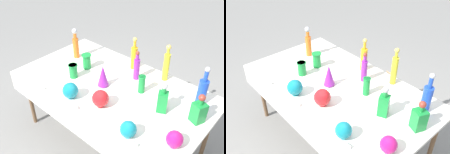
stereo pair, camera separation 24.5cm
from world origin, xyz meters
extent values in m
plane|color=gray|center=(0.00, 0.00, 0.00)|extent=(40.00, 40.00, 0.00)
cube|color=white|center=(0.00, 0.00, 0.74)|extent=(1.99, 1.10, 0.03)
cube|color=white|center=(0.00, -0.55, 0.65)|extent=(1.99, 0.01, 0.22)
cylinder|color=brown|center=(-0.89, -0.45, 0.36)|extent=(0.04, 0.04, 0.73)
cylinder|color=brown|center=(-0.89, 0.45, 0.36)|extent=(0.04, 0.04, 0.73)
cylinder|color=brown|center=(0.89, 0.45, 0.36)|extent=(0.04, 0.04, 0.73)
cylinder|color=yellow|center=(0.34, 0.44, 0.91)|extent=(0.06, 0.06, 0.30)
cylinder|color=yellow|center=(0.34, 0.44, 1.09)|extent=(0.03, 0.03, 0.06)
sphere|color=gold|center=(0.34, 0.44, 1.13)|extent=(0.05, 0.05, 0.05)
cylinder|color=blue|center=(0.78, 0.32, 0.89)|extent=(0.08, 0.08, 0.25)
cylinder|color=blue|center=(0.78, 0.32, 1.06)|extent=(0.04, 0.04, 0.10)
sphere|color=#B2B2B7|center=(0.78, 0.32, 1.13)|extent=(0.05, 0.05, 0.05)
cylinder|color=purple|center=(0.11, 0.26, 0.87)|extent=(0.06, 0.06, 0.23)
cylinder|color=purple|center=(0.11, 0.26, 1.02)|extent=(0.03, 0.03, 0.06)
sphere|color=maroon|center=(0.11, 0.26, 1.06)|extent=(0.04, 0.04, 0.04)
cylinder|color=orange|center=(-0.04, 0.41, 0.89)|extent=(0.07, 0.07, 0.25)
cylinder|color=orange|center=(-0.04, 0.41, 1.05)|extent=(0.03, 0.03, 0.08)
sphere|color=gold|center=(-0.04, 0.41, 1.11)|extent=(0.05, 0.05, 0.05)
cylinder|color=orange|center=(-0.70, 0.15, 0.88)|extent=(0.07, 0.07, 0.24)
cylinder|color=orange|center=(-0.70, 0.15, 1.04)|extent=(0.04, 0.04, 0.08)
sphere|color=#B2B2B7|center=(-0.70, 0.15, 1.09)|extent=(0.06, 0.06, 0.06)
cube|color=#198C38|center=(0.57, 0.01, 0.86)|extent=(0.11, 0.11, 0.19)
cylinder|color=#198C38|center=(0.57, 0.01, 0.98)|extent=(0.04, 0.04, 0.05)
sphere|color=#B2B2B7|center=(0.57, 0.01, 1.02)|extent=(0.05, 0.05, 0.05)
cube|color=#198C38|center=(0.86, 0.09, 0.85)|extent=(0.13, 0.13, 0.18)
cylinder|color=#198C38|center=(0.86, 0.09, 0.97)|extent=(0.04, 0.04, 0.05)
sphere|color=maroon|center=(0.86, 0.09, 1.01)|extent=(0.06, 0.06, 0.06)
cylinder|color=#198C38|center=(-0.40, -0.16, 0.83)|extent=(0.09, 0.09, 0.15)
cylinder|color=#198C38|center=(-0.40, -0.16, 0.90)|extent=(0.10, 0.10, 0.01)
cylinder|color=#198C38|center=(-0.43, 0.06, 0.84)|extent=(0.09, 0.09, 0.17)
cylinder|color=#198C38|center=(-0.43, 0.06, 0.92)|extent=(0.11, 0.11, 0.01)
cylinder|color=#198C38|center=(0.28, 0.11, 0.85)|extent=(0.06, 0.06, 0.18)
cylinder|color=#198C38|center=(0.28, 0.11, 0.94)|extent=(0.07, 0.07, 0.01)
cylinder|color=purple|center=(-0.06, -0.06, 0.77)|extent=(0.07, 0.07, 0.01)
cone|color=purple|center=(-0.06, -0.06, 0.88)|extent=(0.11, 0.11, 0.22)
cylinder|color=teal|center=(0.54, -0.42, 0.76)|extent=(0.06, 0.06, 0.01)
sphere|color=teal|center=(0.54, -0.42, 0.83)|extent=(0.13, 0.13, 0.13)
cylinder|color=teal|center=(-0.16, -0.40, 0.76)|extent=(0.07, 0.07, 0.01)
sphere|color=teal|center=(-0.16, -0.40, 0.84)|extent=(0.15, 0.15, 0.15)
cylinder|color=#C61972|center=(0.86, -0.27, 0.76)|extent=(0.06, 0.06, 0.01)
sphere|color=#C61972|center=(0.86, -0.27, 0.83)|extent=(0.13, 0.13, 0.13)
cylinder|color=red|center=(0.13, -0.30, 0.76)|extent=(0.07, 0.07, 0.01)
sphere|color=red|center=(0.13, -0.30, 0.84)|extent=(0.15, 0.15, 0.15)
cube|color=white|center=(0.63, -0.47, 0.78)|extent=(0.06, 0.02, 0.03)
cube|color=white|center=(0.00, -0.48, 0.78)|extent=(0.05, 0.02, 0.03)
cube|color=white|center=(-0.47, -0.50, 0.78)|extent=(0.05, 0.02, 0.03)
cube|color=tan|center=(0.06, 0.91, 0.17)|extent=(0.57, 0.42, 0.33)
cube|color=tan|center=(0.06, 1.00, 0.37)|extent=(0.47, 0.16, 0.09)
camera|label=1|loc=(1.35, -1.51, 2.24)|focal=40.00mm
camera|label=2|loc=(1.52, -1.34, 2.24)|focal=40.00mm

